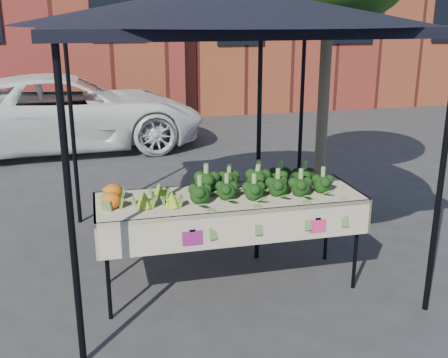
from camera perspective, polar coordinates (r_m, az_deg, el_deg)
ground at (r=5.32m, az=2.00°, el=-10.48°), size 90.00×90.00×0.00m
table at (r=4.98m, az=0.60°, el=-6.71°), size 2.42×0.85×0.90m
canopy at (r=5.27m, az=-0.15°, el=5.16°), size 3.16×3.16×2.74m
broccoli_heap at (r=4.88m, az=3.65°, el=-0.07°), size 1.36×0.56×0.25m
romanesco_cluster at (r=4.65m, az=-7.26°, el=-1.43°), size 0.42×0.46×0.19m
cauliflower_pair at (r=4.70m, az=-11.86°, el=-1.59°), size 0.22×0.42×0.17m
vehicle at (r=10.42m, az=-17.18°, el=16.87°), size 1.52×2.41×5.10m
street_tree at (r=6.67m, az=10.82°, el=13.04°), size 2.05×2.05×4.05m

